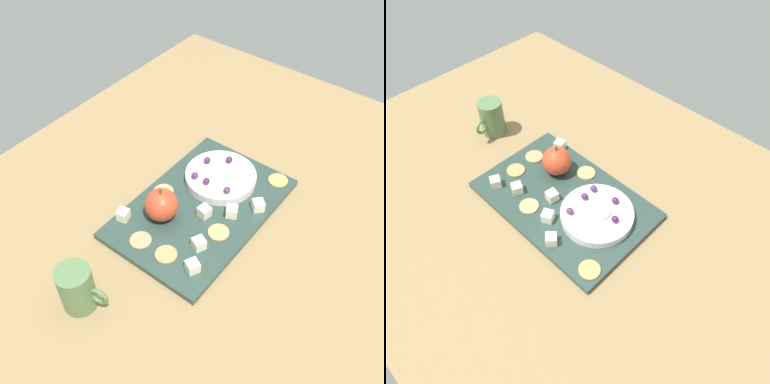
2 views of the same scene
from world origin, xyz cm
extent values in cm
cube|color=olive|center=(0.00, 0.00, 2.00)|extent=(131.81, 97.61, 3.99)
cube|color=#2A3F38|center=(-1.76, 2.04, 4.73)|extent=(39.85, 26.08, 1.48)
cylinder|color=white|center=(-10.93, 0.77, 6.51)|extent=(16.30, 16.30, 2.06)
sphere|color=#C04023|center=(5.71, -2.81, 9.06)|extent=(7.16, 7.16, 7.16)
cylinder|color=brown|center=(5.71, -2.81, 13.24)|extent=(0.50, 0.50, 1.20)
cube|color=#F1ECC3|center=(12.70, 10.76, 6.67)|extent=(3.23, 3.23, 2.40)
cube|color=white|center=(11.19, -8.91, 6.67)|extent=(2.94, 2.94, 2.40)
cube|color=#F9F2CE|center=(-3.59, 8.83, 6.67)|extent=(3.23, 3.23, 2.40)
cube|color=#F1E0CA|center=(0.02, 4.19, 6.67)|extent=(2.75, 2.75, 2.40)
cube|color=#F9F4CE|center=(7.55, 8.43, 6.67)|extent=(3.17, 3.17, 2.40)
cube|color=#F9ECCE|center=(-8.52, 12.34, 6.67)|extent=(3.39, 3.39, 2.40)
cylinder|color=tan|center=(13.52, -1.98, 5.68)|extent=(4.51, 4.51, 0.40)
cylinder|color=tan|center=(13.11, 4.42, 5.68)|extent=(4.51, 4.51, 0.40)
cylinder|color=tan|center=(2.14, 9.45, 5.68)|extent=(4.51, 4.51, 0.40)
cylinder|color=tan|center=(-0.35, -7.21, 5.68)|extent=(4.51, 4.51, 0.40)
cylinder|color=tan|center=(-18.77, 11.46, 5.68)|extent=(4.51, 4.51, 0.40)
ellipsoid|color=#4C3050|center=(-6.91, 5.22, 8.26)|extent=(1.70, 1.53, 1.44)
ellipsoid|color=#521F4B|center=(-12.05, -3.92, 8.31)|extent=(1.70, 1.53, 1.56)
ellipsoid|color=#4C1A54|center=(-15.36, 0.47, 8.29)|extent=(1.70, 1.53, 1.52)
ellipsoid|color=#433062|center=(-6.24, -3.11, 8.34)|extent=(1.70, 1.53, 1.60)
ellipsoid|color=#46204A|center=(-6.37, -0.41, 8.28)|extent=(1.70, 1.53, 1.48)
cylinder|color=beige|center=(-10.96, 0.67, 7.84)|extent=(5.62, 5.62, 0.60)
cylinder|color=#537548|center=(30.28, -1.90, 8.90)|extent=(6.46, 6.46, 9.82)
torus|color=#537548|center=(29.13, 2.38, 8.90)|extent=(1.81, 4.07, 4.00)
camera|label=1|loc=(53.42, 41.88, 79.99)|focal=43.13mm
camera|label=2|loc=(-41.77, 38.08, 71.75)|focal=34.22mm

